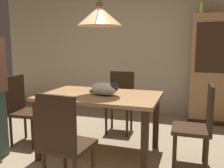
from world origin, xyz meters
name	(u,v)px	position (x,y,z in m)	size (l,w,h in m)	color
back_wall	(146,39)	(0.00, 2.65, 1.45)	(6.40, 0.10, 2.90)	beige
dining_table	(100,103)	(-0.14, 0.49, 0.65)	(1.40, 0.90, 0.75)	#A87A4C
chair_far_back	(120,99)	(-0.14, 1.37, 0.51)	(0.42, 0.42, 0.93)	#382316
chair_near_front	(64,140)	(-0.15, -0.39, 0.51)	(0.43, 0.43, 0.93)	#382316
chair_right_side	(199,123)	(0.99, 0.49, 0.51)	(0.41, 0.41, 0.93)	#382316
chair_left_side	(22,107)	(-1.27, 0.49, 0.51)	(0.43, 0.43, 0.93)	#382316
cat_sleeping	(105,89)	(-0.07, 0.47, 0.83)	(0.40, 0.30, 0.16)	silver
pendant_lamp	(100,16)	(-0.14, 0.49, 1.66)	(0.52, 0.52, 1.30)	#E0A86B
hutch_bookcase	(224,72)	(1.42, 2.32, 0.89)	(1.12, 0.45, 1.85)	#A87A4C
book_yellow_short	(201,9)	(0.99, 2.32, 1.94)	(0.04, 0.20, 0.18)	gold
book_green_slim	(204,6)	(1.04, 2.32, 1.98)	(0.03, 0.20, 0.26)	#427A4C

